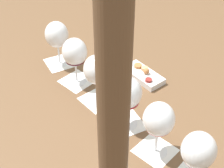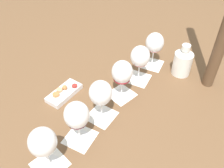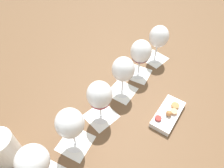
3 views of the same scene
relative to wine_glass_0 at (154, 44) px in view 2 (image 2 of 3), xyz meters
name	(u,v)px [view 2 (image 2 of 3)]	position (x,y,z in m)	size (l,w,h in m)	color
ground_plane	(111,105)	(0.28, 0.26, -0.13)	(8.00, 8.00, 0.00)	brown
tasting_card_0	(152,64)	(0.00, 0.00, -0.13)	(0.15, 0.16, 0.00)	white
tasting_card_1	(138,78)	(0.11, 0.10, -0.13)	(0.16, 0.16, 0.00)	white
tasting_card_2	(121,94)	(0.22, 0.20, -0.13)	(0.15, 0.15, 0.00)	white
tasting_card_3	(102,116)	(0.33, 0.31, -0.13)	(0.16, 0.16, 0.00)	white
tasting_card_4	(80,138)	(0.43, 0.41, -0.13)	(0.16, 0.16, 0.00)	white
tasting_card_5	(50,164)	(0.55, 0.50, -0.13)	(0.15, 0.15, 0.00)	white
wine_glass_0	(154,44)	(0.00, 0.00, 0.00)	(0.09, 0.09, 0.19)	white
wine_glass_1	(140,58)	(0.11, 0.10, 0.00)	(0.09, 0.09, 0.19)	white
wine_glass_2	(122,73)	(0.22, 0.20, 0.00)	(0.09, 0.09, 0.19)	white
wine_glass_3	(101,94)	(0.33, 0.31, 0.00)	(0.09, 0.09, 0.19)	white
wine_glass_4	(77,116)	(0.43, 0.41, 0.00)	(0.09, 0.09, 0.19)	white
wine_glass_5	(43,144)	(0.55, 0.50, 0.00)	(0.09, 0.09, 0.19)	white
ceramic_vase	(183,61)	(-0.12, 0.10, -0.05)	(0.09, 0.09, 0.17)	white
snack_dish	(64,93)	(0.48, 0.15, -0.11)	(0.18, 0.18, 0.05)	silver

